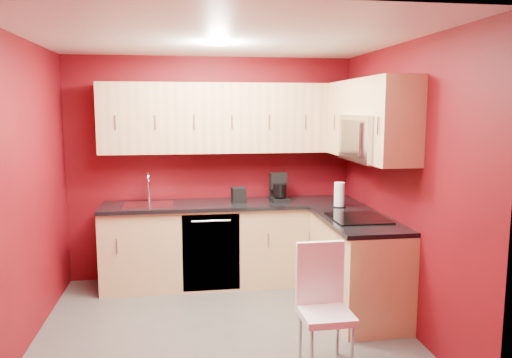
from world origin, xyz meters
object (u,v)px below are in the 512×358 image
object	(u,v)px
microwave	(372,138)
coffee_maker	(280,187)
sink	(148,201)
paper_towel	(339,195)
napkin_holder	(239,195)
dining_chair	(326,308)

from	to	relation	value
microwave	coffee_maker	world-z (taller)	microwave
sink	paper_towel	xyz separation A→B (m)	(1.98, -0.42, 0.09)
coffee_maker	paper_towel	world-z (taller)	coffee_maker
coffee_maker	paper_towel	distance (m)	0.70
napkin_holder	dining_chair	bearing A→B (deg)	-77.66
dining_chair	microwave	bearing A→B (deg)	52.67
sink	coffee_maker	xyz separation A→B (m)	(1.43, 0.01, 0.12)
coffee_maker	microwave	bearing A→B (deg)	-61.57
sink	napkin_holder	size ratio (longest dim) A/B	3.24
sink	dining_chair	world-z (taller)	sink
sink	coffee_maker	distance (m)	1.44
coffee_maker	napkin_holder	bearing A→B (deg)	177.13
microwave	coffee_maker	distance (m)	1.35
microwave	sink	bearing A→B (deg)	154.40
microwave	napkin_holder	distance (m)	1.65
microwave	dining_chair	bearing A→B (deg)	-126.27
paper_towel	dining_chair	xyz separation A→B (m)	(-0.58, -1.53, -0.58)
coffee_maker	napkin_holder	size ratio (longest dim) A/B	1.91
sink	coffee_maker	bearing A→B (deg)	0.49
paper_towel	sink	bearing A→B (deg)	168.06
napkin_holder	coffee_maker	bearing A→B (deg)	1.71
napkin_holder	paper_towel	size ratio (longest dim) A/B	0.63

